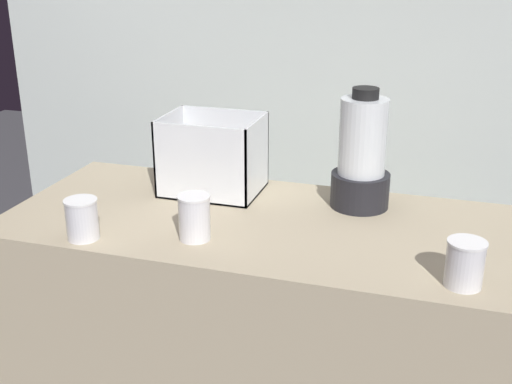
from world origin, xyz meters
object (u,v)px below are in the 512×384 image
juice_cup_orange_far_left (82,221)px  juice_cup_beet_left (194,220)px  carrot_display_bin (212,169)px  juice_cup_mango_middle (464,267)px  blender_pitcher (362,159)px

juice_cup_orange_far_left → juice_cup_beet_left: 0.29m
juice_cup_orange_far_left → carrot_display_bin: bearing=65.6°
carrot_display_bin → juice_cup_beet_left: carrot_display_bin is taller
carrot_display_bin → juice_cup_beet_left: 0.35m
juice_cup_mango_middle → blender_pitcher: bearing=125.9°
juice_cup_beet_left → juice_cup_mango_middle: (0.67, -0.05, -0.01)m
juice_cup_orange_far_left → blender_pitcher: bearing=34.0°
juice_cup_beet_left → carrot_display_bin: bearing=103.5°
blender_pitcher → juice_cup_beet_left: 0.52m
carrot_display_bin → juice_cup_mango_middle: carrot_display_bin is taller
blender_pitcher → juice_cup_beet_left: blender_pitcher is taller
blender_pitcher → juice_cup_mango_middle: (0.29, -0.41, -0.10)m
carrot_display_bin → juice_cup_beet_left: size_ratio=2.42×
carrot_display_bin → juice_cup_mango_middle: 0.85m
juice_cup_orange_far_left → juice_cup_beet_left: juice_cup_beet_left is taller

